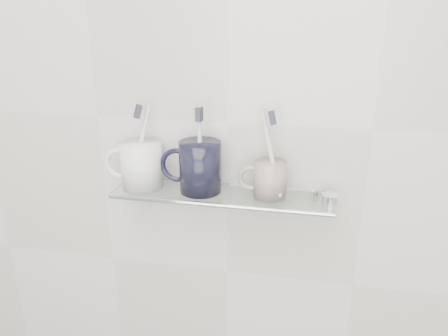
% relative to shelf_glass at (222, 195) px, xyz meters
% --- Properties ---
extents(wall_back, '(2.50, 0.00, 2.50)m').
position_rel_shelf_glass_xyz_m(wall_back, '(0.00, 0.06, 0.15)').
color(wall_back, beige).
rests_on(wall_back, ground).
extents(shelf_glass, '(0.50, 0.12, 0.01)m').
position_rel_shelf_glass_xyz_m(shelf_glass, '(0.00, 0.00, 0.00)').
color(shelf_glass, silver).
rests_on(shelf_glass, wall_back).
extents(shelf_rail, '(0.50, 0.01, 0.01)m').
position_rel_shelf_glass_xyz_m(shelf_rail, '(0.00, -0.06, 0.00)').
color(shelf_rail, silver).
rests_on(shelf_rail, shelf_glass).
extents(bracket_left, '(0.02, 0.03, 0.02)m').
position_rel_shelf_glass_xyz_m(bracket_left, '(-0.21, 0.05, -0.01)').
color(bracket_left, silver).
rests_on(bracket_left, wall_back).
extents(bracket_right, '(0.02, 0.03, 0.02)m').
position_rel_shelf_glass_xyz_m(bracket_right, '(0.21, 0.05, -0.01)').
color(bracket_right, silver).
rests_on(bracket_right, wall_back).
extents(mug_left, '(0.13, 0.13, 0.11)m').
position_rel_shelf_glass_xyz_m(mug_left, '(-0.19, 0.00, 0.06)').
color(mug_left, white).
rests_on(mug_left, shelf_glass).
extents(mug_left_handle, '(0.08, 0.01, 0.08)m').
position_rel_shelf_glass_xyz_m(mug_left_handle, '(-0.25, 0.00, 0.06)').
color(mug_left_handle, white).
rests_on(mug_left_handle, mug_left).
extents(toothbrush_left, '(0.05, 0.05, 0.19)m').
position_rel_shelf_glass_xyz_m(toothbrush_left, '(-0.19, 0.00, 0.10)').
color(toothbrush_left, silver).
rests_on(toothbrush_left, mug_left).
extents(bristles_left, '(0.03, 0.03, 0.03)m').
position_rel_shelf_glass_xyz_m(bristles_left, '(-0.19, 0.00, 0.19)').
color(bristles_left, '#2A2B35').
rests_on(bristles_left, toothbrush_left).
extents(mug_center, '(0.10, 0.10, 0.12)m').
position_rel_shelf_glass_xyz_m(mug_center, '(-0.05, 0.00, 0.06)').
color(mug_center, black).
rests_on(mug_center, shelf_glass).
extents(mug_center_handle, '(0.08, 0.01, 0.08)m').
position_rel_shelf_glass_xyz_m(mug_center_handle, '(-0.10, 0.00, 0.06)').
color(mug_center_handle, black).
rests_on(mug_center_handle, mug_center).
extents(toothbrush_center, '(0.01, 0.03, 0.19)m').
position_rel_shelf_glass_xyz_m(toothbrush_center, '(-0.05, 0.00, 0.10)').
color(toothbrush_center, silver).
rests_on(toothbrush_center, mug_center).
extents(bristles_center, '(0.01, 0.03, 0.03)m').
position_rel_shelf_glass_xyz_m(bristles_center, '(-0.05, 0.00, 0.19)').
color(bristles_center, '#2A2B35').
rests_on(bristles_center, toothbrush_center).
extents(mug_right, '(0.07, 0.07, 0.08)m').
position_rel_shelf_glass_xyz_m(mug_right, '(0.11, 0.00, 0.04)').
color(mug_right, beige).
rests_on(mug_right, shelf_glass).
extents(mug_right_handle, '(0.06, 0.01, 0.06)m').
position_rel_shelf_glass_xyz_m(mug_right_handle, '(0.07, 0.00, 0.04)').
color(mug_right_handle, beige).
rests_on(mug_right_handle, mug_right).
extents(toothbrush_right, '(0.06, 0.06, 0.18)m').
position_rel_shelf_glass_xyz_m(toothbrush_right, '(0.11, 0.00, 0.10)').
color(toothbrush_right, beige).
rests_on(toothbrush_right, mug_right).
extents(bristles_right, '(0.02, 0.03, 0.04)m').
position_rel_shelf_glass_xyz_m(bristles_right, '(0.11, 0.00, 0.19)').
color(bristles_right, '#2A2B35').
rests_on(bristles_right, toothbrush_right).
extents(chrome_cap, '(0.04, 0.04, 0.02)m').
position_rel_shelf_glass_xyz_m(chrome_cap, '(0.24, 0.00, 0.01)').
color(chrome_cap, silver).
rests_on(chrome_cap, shelf_glass).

